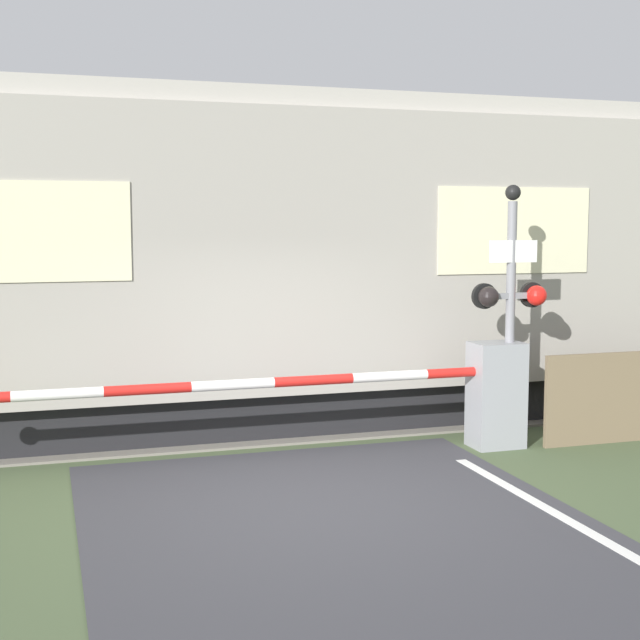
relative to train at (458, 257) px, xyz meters
name	(u,v)px	position (x,y,z in m)	size (l,w,h in m)	color
ground_plane	(319,505)	(-3.30, -3.87, -2.16)	(80.00, 80.00, 0.00)	#475638
track_bed	(234,418)	(-3.30, 0.00, -2.14)	(36.00, 3.20, 0.13)	slate
train	(458,257)	(0.00, 0.00, 0.00)	(21.19, 3.19, 4.24)	black
crossing_barrier	(450,393)	(-1.24, -2.37, -1.48)	(6.72, 0.44, 1.25)	gray
signal_post	(511,299)	(-0.48, -2.38, -0.41)	(0.93, 0.26, 3.09)	gray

